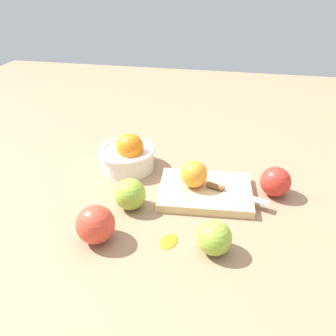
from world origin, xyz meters
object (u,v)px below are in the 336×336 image
(bowl, at_px, (128,154))
(cutting_board, at_px, (205,192))
(orange_on_board, at_px, (194,174))
(apple_front_right, at_px, (214,238))
(apple_back_right, at_px, (276,182))
(apple_front_left, at_px, (130,194))
(apple_front_left_2, at_px, (96,224))
(knife, at_px, (228,191))

(bowl, bearing_deg, cutting_board, -22.09)
(orange_on_board, distance_m, apple_front_right, 0.21)
(bowl, xyz_separation_m, apple_front_right, (0.27, -0.29, -0.01))
(orange_on_board, height_order, apple_front_right, orange_on_board)
(orange_on_board, height_order, apple_back_right, orange_on_board)
(orange_on_board, relative_size, apple_back_right, 0.89)
(bowl, distance_m, apple_front_right, 0.39)
(bowl, height_order, cutting_board, bowl)
(apple_front_left, bearing_deg, apple_front_left_2, -107.22)
(apple_front_left, height_order, apple_back_right, same)
(apple_front_left, bearing_deg, knife, 18.25)
(bowl, distance_m, cutting_board, 0.25)
(apple_back_right, bearing_deg, bowl, 172.18)
(apple_back_right, bearing_deg, knife, -157.41)
(cutting_board, height_order, apple_front_left_2, apple_front_left_2)
(apple_back_right, xyz_separation_m, apple_front_left_2, (-0.38, -0.24, 0.00))
(cutting_board, relative_size, orange_on_board, 3.41)
(apple_back_right, height_order, apple_front_left_2, apple_front_left_2)
(cutting_board, bearing_deg, orange_on_board, 169.37)
(bowl, bearing_deg, apple_front_left, -71.82)
(orange_on_board, xyz_separation_m, apple_back_right, (0.20, 0.03, -0.02))
(knife, xyz_separation_m, apple_front_left, (-0.23, -0.08, 0.01))
(apple_back_right, relative_size, apple_front_right, 1.06)
(cutting_board, distance_m, apple_front_right, 0.20)
(knife, bearing_deg, apple_front_left_2, -143.36)
(knife, height_order, apple_front_right, apple_front_right)
(orange_on_board, relative_size, apple_front_right, 0.95)
(bowl, height_order, apple_front_left, bowl)
(bowl, height_order, apple_front_left_2, bowl)
(apple_front_left_2, xyz_separation_m, apple_front_right, (0.25, 0.01, -0.01))
(apple_back_right, bearing_deg, cutting_board, -167.48)
(cutting_board, xyz_separation_m, apple_front_left_2, (-0.21, -0.21, 0.03))
(cutting_board, bearing_deg, apple_front_left_2, -135.21)
(cutting_board, bearing_deg, apple_back_right, 12.52)
(orange_on_board, xyz_separation_m, knife, (0.09, -0.02, -0.03))
(apple_back_right, xyz_separation_m, apple_front_right, (-0.13, -0.23, -0.00))
(apple_front_left, bearing_deg, cutting_board, 26.36)
(apple_front_left, relative_size, apple_back_right, 1.00)
(knife, xyz_separation_m, apple_front_left_2, (-0.27, -0.20, 0.01))
(apple_front_right, bearing_deg, orange_on_board, 108.78)
(apple_back_right, bearing_deg, apple_front_left_2, -147.17)
(knife, bearing_deg, apple_back_right, 22.59)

